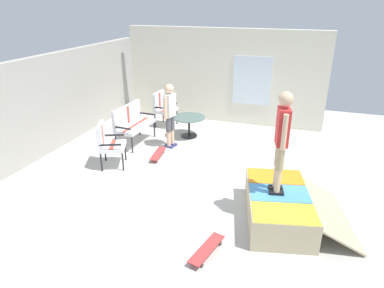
{
  "coord_description": "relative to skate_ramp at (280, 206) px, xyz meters",
  "views": [
    {
      "loc": [
        -6.19,
        -1.96,
        3.55
      ],
      "look_at": [
        0.13,
        0.21,
        0.7
      ],
      "focal_mm": 32.0,
      "sensor_mm": 36.0,
      "label": 1
    }
  ],
  "objects": [
    {
      "name": "skateboard_by_bench",
      "position": [
        1.65,
        3.04,
        -0.18
      ],
      "size": [
        0.82,
        0.3,
        0.1
      ],
      "color": "#B23838",
      "rests_on": "ground_plane"
    },
    {
      "name": "person_watching",
      "position": [
        2.36,
        3.0,
        0.69
      ],
      "size": [
        0.47,
        0.29,
        1.64
      ],
      "color": "navy",
      "rests_on": "ground_plane"
    },
    {
      "name": "back_wall_cinderblock",
      "position": [
        0.99,
        5.77,
        0.91
      ],
      "size": [
        9.0,
        0.2,
        2.34
      ],
      "color": "#ADA89E",
      "rests_on": "ground_plane"
    },
    {
      "name": "patio_table",
      "position": [
        3.17,
        2.77,
        0.14
      ],
      "size": [
        0.9,
        0.9,
        0.57
      ],
      "color": "black",
      "rests_on": "ground_plane"
    },
    {
      "name": "skate_ramp",
      "position": [
        0.0,
        0.0,
        0.0
      ],
      "size": [
        2.1,
        2.08,
        0.53
      ],
      "color": "tan",
      "rests_on": "ground_plane"
    },
    {
      "name": "patio_bench",
      "position": [
        2.26,
        4.05,
        0.35
      ],
      "size": [
        1.28,
        0.62,
        1.02
      ],
      "color": "black",
      "rests_on": "ground_plane"
    },
    {
      "name": "house_facade",
      "position": [
        4.79,
        2.26,
        1.13
      ],
      "size": [
        0.23,
        6.0,
        2.79
      ],
      "color": "silver",
      "rests_on": "ground_plane"
    },
    {
      "name": "patio_chair_by_wall",
      "position": [
        0.85,
        3.9,
        0.35
      ],
      "size": [
        0.79,
        0.75,
        1.02
      ],
      "color": "black",
      "rests_on": "ground_plane"
    },
    {
      "name": "ground_plane",
      "position": [
        0.99,
        1.77,
        -0.32
      ],
      "size": [
        12.0,
        12.0,
        0.1
      ],
      "primitive_type": "cube",
      "color": "beige"
    },
    {
      "name": "patio_chair_near_house",
      "position": [
        3.77,
        3.83,
        0.35
      ],
      "size": [
        0.64,
        0.57,
        1.02
      ],
      "color": "black",
      "rests_on": "ground_plane"
    },
    {
      "name": "skateboard_spare",
      "position": [
        -1.25,
        0.93,
        -0.18
      ],
      "size": [
        0.82,
        0.38,
        0.1
      ],
      "color": "#B23838",
      "rests_on": "ground_plane"
    },
    {
      "name": "person_skater",
      "position": [
        0.02,
        0.1,
        1.28
      ],
      "size": [
        0.47,
        0.29,
        1.73
      ],
      "color": "black",
      "rests_on": "skate_ramp"
    }
  ]
}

